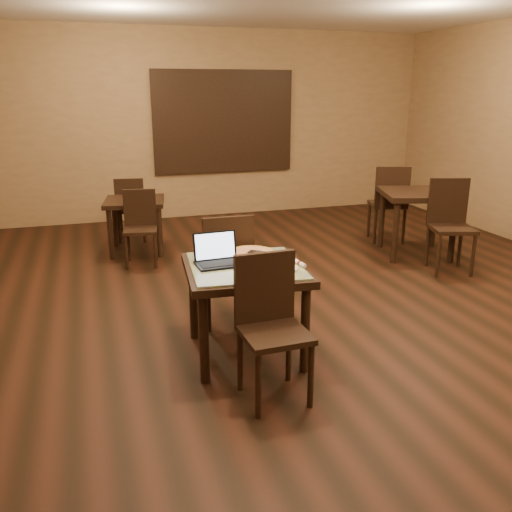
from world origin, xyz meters
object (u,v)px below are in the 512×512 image
object	(u,v)px
other_table_a_chair_near	(450,220)
other_table_a_chair_far	(389,200)
laptop	(217,256)
other_table_b	(135,208)
tiled_table	(245,277)
chair_main_near	(270,318)
other_table_a	(418,202)
other_table_b_chair_far	(131,206)
pizza_pan	(251,254)
chair_main_far	(226,263)
other_table_b_chair_near	(140,223)

from	to	relation	value
other_table_a_chair_near	other_table_a_chair_far	size ratio (longest dim) A/B	1.00
laptop	other_table_b	bearing A→B (deg)	92.95
tiled_table	chair_main_near	xyz separation A→B (m)	(-0.00, -0.61, -0.09)
other_table_a	other_table_a_chair_far	bearing A→B (deg)	108.99
laptop	other_table_a_chair_far	bearing A→B (deg)	36.19
other_table_a	other_table_b_chair_far	bearing A→B (deg)	169.61
other_table_a_chair_far	other_table_a	bearing A→B (deg)	108.99
laptop	pizza_pan	distance (m)	0.35
laptop	other_table_a_chair_near	bearing A→B (deg)	18.77
other_table_a	chair_main_far	bearing A→B (deg)	-137.50
tiled_table	other_table_a_chair_far	distance (m)	3.88
other_table_a	other_table_b_chair_far	size ratio (longest dim) A/B	1.22
pizza_pan	other_table_a	bearing A→B (deg)	32.70
pizza_pan	tiled_table	bearing A→B (deg)	-116.57
other_table_a	other_table_b	xyz separation A→B (m)	(-3.43, 1.22, -0.11)
laptop	other_table_a_chair_near	distance (m)	3.36
chair_main_far	pizza_pan	bearing A→B (deg)	108.34
chair_main_far	other_table_a_chair_far	xyz separation A→B (m)	(2.85, 2.03, 0.02)
other_table_a	other_table_b_chair_near	size ratio (longest dim) A/B	1.22
chair_main_near	laptop	distance (m)	0.79
chair_main_near	chair_main_far	xyz separation A→B (m)	(0.00, 1.22, 0.02)
pizza_pan	other_table_b_chair_far	size ratio (longest dim) A/B	0.42
chair_main_near	other_table_b	size ratio (longest dim) A/B	1.18
chair_main_far	other_table_b	size ratio (longest dim) A/B	1.22
tiled_table	other_table_a	world-z (taller)	other_table_a
other_table_a_chair_far	chair_main_far	bearing A→B (deg)	52.02
other_table_a	other_table_b	size ratio (longest dim) A/B	1.29
laptop	chair_main_far	bearing A→B (deg)	64.84
tiled_table	other_table_b_chair_far	xyz separation A→B (m)	(-0.57, 3.76, -0.15)
chair_main_near	laptop	world-z (taller)	chair_main_near
chair_main_far	other_table_a_chair_far	bearing A→B (deg)	-144.26
laptop	other_table_a_chair_far	size ratio (longest dim) A/B	0.34
pizza_pan	other_table_b_chair_near	distance (m)	2.56
other_table_a_chair_near	pizza_pan	bearing A→B (deg)	-141.20
laptop	other_table_a_chair_far	xyz separation A→B (m)	(3.05, 2.53, -0.22)
pizza_pan	other_table_b_chair_near	xyz separation A→B (m)	(-0.66, 2.46, -0.26)
chair_main_near	other_table_a_chair_far	distance (m)	4.32
other_table_a_chair_near	other_table_b	world-z (taller)	other_table_a_chair_near
chair_main_far	laptop	xyz separation A→B (m)	(-0.20, -0.50, 0.24)
laptop	other_table_b_chair_far	world-z (taller)	laptop
chair_main_near	other_table_a_chair_near	distance (m)	3.52
other_table_a	other_table_b_chair_far	world-z (taller)	other_table_b_chair_far
chair_main_near	other_table_a_chair_near	world-z (taller)	other_table_a_chair_near
chair_main_far	other_table_a_chair_near	world-z (taller)	other_table_a_chair_near
other_table_b_chair_near	other_table_a	bearing A→B (deg)	-2.59
other_table_a	other_table_b	bearing A→B (deg)	176.96
tiled_table	chair_main_far	xyz separation A→B (m)	(-0.00, 0.61, -0.07)
other_table_b	chair_main_near	bearing A→B (deg)	-72.97
chair_main_far	other_table_b	xyz separation A→B (m)	(-0.55, 2.62, -0.00)
tiled_table	other_table_a_chair_near	xyz separation A→B (m)	(2.90, 1.38, -0.05)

